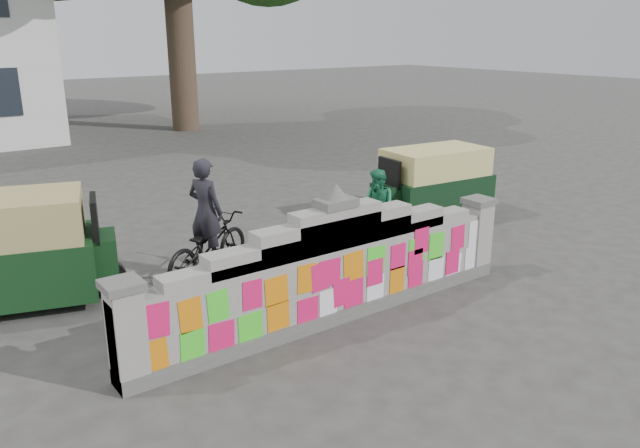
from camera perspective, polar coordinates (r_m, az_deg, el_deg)
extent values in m
plane|color=#383533|center=(9.14, 1.38, -8.63)|extent=(100.00, 100.00, 0.00)
cube|color=#4C4C49|center=(9.10, 1.39, -8.07)|extent=(6.40, 0.42, 0.20)
cube|color=gray|center=(8.89, 1.41, -5.15)|extent=(6.40, 0.32, 1.00)
cube|color=gray|center=(8.69, 1.44, -1.68)|extent=(5.20, 0.32, 0.14)
cube|color=gray|center=(8.67, 1.44, -1.24)|extent=(4.00, 0.32, 0.28)
cube|color=gray|center=(8.65, 1.44, -0.74)|extent=(2.60, 0.32, 0.44)
cube|color=gray|center=(8.62, 1.45, -0.30)|extent=(1.40, 0.32, 0.58)
cube|color=#4C4C49|center=(8.53, 1.46, 1.95)|extent=(0.55, 0.36, 0.12)
cone|color=#4C4C49|center=(8.48, 1.47, 2.99)|extent=(0.36, 0.36, 0.22)
cube|color=gray|center=(7.59, -17.22, -9.96)|extent=(0.36, 0.40, 1.24)
cube|color=#4C4C49|center=(7.32, -17.68, -5.35)|extent=(0.44, 0.44, 0.10)
cube|color=gray|center=(10.89, 14.07, -1.30)|extent=(0.36, 0.40, 1.24)
cube|color=#4C4C49|center=(10.71, 14.33, 2.05)|extent=(0.44, 0.44, 0.10)
cylinder|color=#38281E|center=(26.88, -12.53, 14.78)|extent=(1.10, 1.10, 6.00)
imported|color=black|center=(10.65, -10.24, -2.01)|extent=(2.11, 1.46, 1.05)
imported|color=black|center=(10.54, -10.34, -0.14)|extent=(0.66, 0.77, 1.78)
imported|color=#227D51|center=(12.14, 5.33, 1.60)|extent=(0.60, 0.74, 1.45)
cube|color=black|center=(10.42, -27.06, -3.68)|extent=(2.93, 2.14, 0.88)
cube|color=black|center=(10.30, -19.54, -2.98)|extent=(0.75, 0.89, 0.77)
cube|color=black|center=(10.10, -19.91, 0.52)|extent=(0.31, 0.76, 0.66)
cylinder|color=black|center=(10.41, -18.76, -4.62)|extent=(0.56, 0.29, 0.55)
cube|color=black|center=(14.03, 10.38, 2.79)|extent=(2.52, 1.54, 0.80)
cube|color=#D1C26F|center=(13.87, 10.54, 5.60)|extent=(2.32, 1.47, 0.60)
cube|color=black|center=(13.26, 6.27, 2.13)|extent=(0.57, 0.75, 0.70)
cube|color=black|center=(13.12, 6.36, 4.67)|extent=(0.15, 0.71, 0.60)
cylinder|color=black|center=(13.28, 5.88, 0.82)|extent=(0.51, 0.17, 0.50)
cylinder|color=black|center=(15.08, 11.56, 2.56)|extent=(0.51, 0.17, 0.50)
cylinder|color=black|center=(14.32, 14.49, 1.57)|extent=(0.51, 0.17, 0.50)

